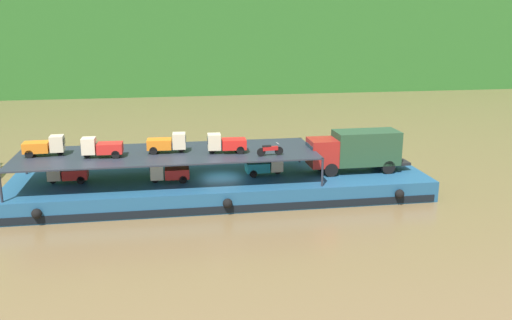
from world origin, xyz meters
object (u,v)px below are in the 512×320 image
(mini_truck_upper_fore, at_px, (167,143))
(motorcycle_upper_port, at_px, (270,150))
(mini_truck_lower_stern, at_px, (67,173))
(mini_truck_lower_mid, at_px, (265,166))
(mini_truck_lower_aft, at_px, (169,173))
(mini_truck_upper_mid, at_px, (102,147))
(cargo_barge, at_px, (222,187))
(mini_truck_upper_stern, at_px, (45,146))
(mini_truck_upper_bow, at_px, (226,143))
(covered_lorry, at_px, (356,150))

(mini_truck_upper_fore, xyz_separation_m, motorcycle_upper_port, (7.01, -2.13, -0.26))
(mini_truck_lower_stern, xyz_separation_m, mini_truck_lower_mid, (14.12, -0.33, 0.00))
(mini_truck_lower_aft, xyz_separation_m, mini_truck_upper_mid, (-4.49, 0.04, 2.00))
(mini_truck_upper_mid, bearing_deg, mini_truck_lower_mid, 3.18)
(mini_truck_lower_aft, bearing_deg, mini_truck_lower_mid, 5.51)
(cargo_barge, height_order, mini_truck_upper_fore, mini_truck_upper_fore)
(cargo_barge, xyz_separation_m, mini_truck_lower_aft, (-3.77, -0.51, 1.44))
(motorcycle_upper_port, bearing_deg, mini_truck_lower_stern, 170.02)
(mini_truck_lower_aft, xyz_separation_m, mini_truck_upper_stern, (-8.43, 1.12, 2.00))
(mini_truck_lower_aft, height_order, mini_truck_upper_bow, mini_truck_upper_bow)
(mini_truck_upper_fore, bearing_deg, cargo_barge, -2.35)
(mini_truck_lower_mid, bearing_deg, mini_truck_upper_stern, 178.34)
(mini_truck_lower_mid, distance_m, mini_truck_upper_bow, 3.64)
(covered_lorry, bearing_deg, mini_truck_lower_mid, 178.21)
(mini_truck_lower_aft, relative_size, mini_truck_upper_fore, 0.98)
(mini_truck_upper_mid, distance_m, motorcycle_upper_port, 11.57)
(mini_truck_upper_mid, distance_m, mini_truck_upper_fore, 4.51)
(mini_truck_lower_mid, xyz_separation_m, motorcycle_upper_port, (-0.04, -2.14, 1.74))
(covered_lorry, distance_m, mini_truck_upper_stern, 22.39)
(covered_lorry, xyz_separation_m, mini_truck_lower_mid, (-6.91, 0.22, -1.00))
(mini_truck_lower_mid, bearing_deg, covered_lorry, -1.79)
(mini_truck_lower_stern, bearing_deg, motorcycle_upper_port, -9.98)
(mini_truck_upper_fore, distance_m, motorcycle_upper_port, 7.33)
(mini_truck_upper_stern, relative_size, motorcycle_upper_port, 1.46)
(covered_lorry, relative_size, mini_truck_upper_bow, 2.84)
(cargo_barge, height_order, mini_truck_upper_mid, mini_truck_upper_mid)
(cargo_barge, height_order, mini_truck_lower_stern, mini_truck_lower_stern)
(mini_truck_lower_stern, distance_m, mini_truck_lower_aft, 7.17)
(covered_lorry, distance_m, mini_truck_lower_aft, 13.97)
(cargo_barge, distance_m, motorcycle_upper_port, 4.93)
(mini_truck_upper_bow, bearing_deg, covered_lorry, 3.26)
(cargo_barge, xyz_separation_m, mini_truck_upper_mid, (-8.26, -0.47, 3.44))
(mini_truck_upper_mid, bearing_deg, covered_lorry, 1.32)
(mini_truck_lower_aft, bearing_deg, mini_truck_upper_mid, 179.52)
(mini_truck_lower_stern, relative_size, motorcycle_upper_port, 1.46)
(mini_truck_lower_mid, height_order, mini_truck_upper_stern, mini_truck_upper_stern)
(mini_truck_upper_fore, bearing_deg, mini_truck_upper_bow, -10.53)
(covered_lorry, height_order, mini_truck_upper_bow, mini_truck_upper_bow)
(mini_truck_lower_stern, height_order, mini_truck_upper_fore, mini_truck_upper_fore)
(mini_truck_upper_fore, bearing_deg, motorcycle_upper_port, -16.90)
(cargo_barge, xyz_separation_m, mini_truck_upper_fore, (-3.80, 0.16, 3.44))
(cargo_barge, height_order, mini_truck_lower_aft, mini_truck_lower_aft)
(covered_lorry, height_order, mini_truck_lower_stern, covered_lorry)
(mini_truck_lower_mid, bearing_deg, cargo_barge, -176.99)
(mini_truck_lower_stern, bearing_deg, mini_truck_lower_mid, -1.35)
(cargo_barge, bearing_deg, mini_truck_lower_mid, 3.01)
(mini_truck_lower_aft, bearing_deg, mini_truck_upper_stern, 172.41)
(mini_truck_lower_aft, xyz_separation_m, mini_truck_upper_fore, (-0.03, 0.66, 2.00))
(covered_lorry, distance_m, mini_truck_upper_fore, 13.99)
(mini_truck_lower_mid, distance_m, motorcycle_upper_port, 2.76)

